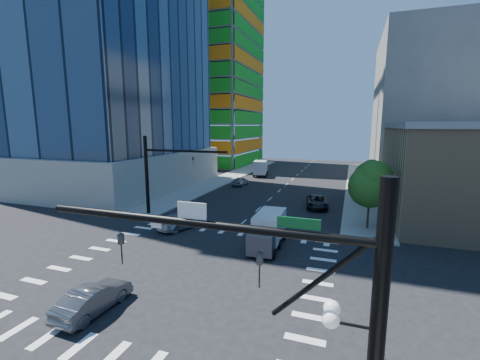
% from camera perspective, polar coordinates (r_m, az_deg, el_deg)
% --- Properties ---
extents(ground, '(160.00, 160.00, 0.00)m').
position_cam_1_polar(ground, '(24.33, -9.04, -15.45)').
color(ground, black).
rests_on(ground, ground).
extents(road_markings, '(20.00, 20.00, 0.01)m').
position_cam_1_polar(road_markings, '(24.33, -9.04, -15.44)').
color(road_markings, silver).
rests_on(road_markings, ground).
extents(sidewalk_ne, '(5.00, 60.00, 0.15)m').
position_cam_1_polar(sidewalk_ne, '(60.20, 20.77, -0.74)').
color(sidewalk_ne, gray).
rests_on(sidewalk_ne, ground).
extents(sidewalk_nw, '(5.00, 60.00, 0.15)m').
position_cam_1_polar(sidewalk_nw, '(64.48, -2.00, 0.54)').
color(sidewalk_nw, gray).
rests_on(sidewalk_nw, ground).
extents(construction_building, '(25.16, 34.50, 70.60)m').
position_cam_1_polar(construction_building, '(90.86, -6.05, 18.67)').
color(construction_building, gray).
rests_on(construction_building, ground).
extents(bg_building_ne, '(24.00, 30.00, 28.00)m').
position_cam_1_polar(bg_building_ne, '(76.17, 32.33, 10.99)').
color(bg_building_ne, slate).
rests_on(bg_building_ne, ground).
extents(signal_mast_se, '(10.51, 2.48, 9.00)m').
position_cam_1_polar(signal_mast_se, '(9.41, 17.11, -24.82)').
color(signal_mast_se, black).
rests_on(signal_mast_se, sidewalk_se).
extents(signal_mast_nw, '(10.20, 0.40, 9.00)m').
position_cam_1_polar(signal_mast_nw, '(37.40, -14.43, 2.00)').
color(signal_mast_nw, black).
rests_on(signal_mast_nw, sidewalk_nw).
extents(tree_south, '(4.16, 4.16, 6.82)m').
position_cam_1_polar(tree_south, '(33.73, 22.36, -0.62)').
color(tree_south, '#382316').
rests_on(tree_south, sidewalk_ne).
extents(tree_north, '(3.54, 3.52, 5.78)m').
position_cam_1_polar(tree_north, '(45.70, 21.96, 1.04)').
color(tree_north, '#382316').
rests_on(tree_north, sidewalk_ne).
extents(car_nb_far, '(3.32, 5.83, 1.53)m').
position_cam_1_polar(car_nb_far, '(41.79, 13.53, -3.78)').
color(car_nb_far, black).
rests_on(car_nb_far, ground).
extents(car_sb_near, '(3.85, 5.74, 1.54)m').
position_cam_1_polar(car_sb_near, '(33.26, -10.39, -7.12)').
color(car_sb_near, '#B6B6B6').
rests_on(car_sb_near, ground).
extents(car_sb_mid, '(1.90, 4.48, 1.51)m').
position_cam_1_polar(car_sb_mid, '(55.68, 0.06, -0.20)').
color(car_sb_mid, '#919398').
rests_on(car_sb_mid, ground).
extents(car_sb_cross, '(1.74, 4.71, 1.54)m').
position_cam_1_polar(car_sb_cross, '(20.70, -24.58, -18.62)').
color(car_sb_cross, '#4A4B4F').
rests_on(car_sb_cross, ground).
extents(box_truck_near, '(2.45, 5.49, 2.85)m').
position_cam_1_polar(box_truck_near, '(27.57, 4.85, -9.47)').
color(box_truck_near, black).
rests_on(box_truck_near, ground).
extents(box_truck_far, '(3.71, 6.56, 3.25)m').
position_cam_1_polar(box_truck_far, '(66.73, 3.75, 2.01)').
color(box_truck_far, black).
rests_on(box_truck_far, ground).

